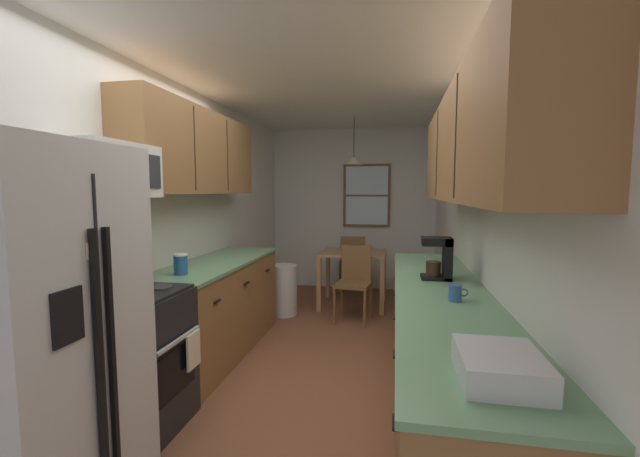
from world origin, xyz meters
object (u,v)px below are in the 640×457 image
object	(u,v)px
dining_chair_near	(354,279)
table_serving_bowl	(350,250)
stove_range	(132,359)
storage_canister	(181,264)
microwave_over_range	(107,170)
dining_chair_far	(352,262)
mug_by_coffeemaker	(455,293)
coffee_maker	(441,257)
refrigerator	(34,338)
trash_bin	(284,290)
dining_table	(353,261)
dish_rack	(500,366)

from	to	relation	value
dining_chair_near	table_serving_bowl	world-z (taller)	dining_chair_near
stove_range	storage_canister	xyz separation A→B (m)	(-0.01, 0.64, 0.51)
microwave_over_range	dining_chair_far	world-z (taller)	microwave_over_range
mug_by_coffeemaker	storage_canister	bearing A→B (deg)	168.94
coffee_maker	table_serving_bowl	size ratio (longest dim) A/B	1.90
dining_chair_near	table_serving_bowl	distance (m)	0.60
microwave_over_range	storage_canister	bearing A→B (deg)	80.42
dining_chair_far	storage_canister	bearing A→B (deg)	-109.07
stove_range	storage_canister	size ratio (longest dim) A/B	6.56
refrigerator	dining_chair_near	size ratio (longest dim) A/B	1.98
microwave_over_range	dining_chair_far	distance (m)	4.04
trash_bin	mug_by_coffeemaker	bearing A→B (deg)	-52.91
dining_chair_far	storage_canister	world-z (taller)	storage_canister
dining_chair_near	storage_canister	xyz separation A→B (m)	(-1.20, -1.87, 0.48)
refrigerator	dining_chair_far	bearing A→B (deg)	77.22
dining_chair_far	coffee_maker	bearing A→B (deg)	-71.13
trash_bin	coffee_maker	world-z (taller)	coffee_maker
dining_chair_near	mug_by_coffeemaker	distance (m)	2.46
stove_range	dining_table	size ratio (longest dim) A/B	1.27
refrigerator	storage_canister	bearing A→B (deg)	92.21
coffee_maker	trash_bin	bearing A→B (deg)	135.48
stove_range	dish_rack	size ratio (longest dim) A/B	3.24
coffee_maker	mug_by_coffeemaker	xyz separation A→B (m)	(0.02, -0.61, -0.12)
dining_chair_far	trash_bin	world-z (taller)	dining_chair_far
dish_rack	dining_chair_near	bearing A→B (deg)	104.36
stove_range	refrigerator	bearing A→B (deg)	-86.29
microwave_over_range	mug_by_coffeemaker	distance (m)	2.29
microwave_over_range	dining_chair_far	xyz separation A→B (m)	(1.16, 3.68, -1.19)
stove_range	storage_canister	distance (m)	0.82
dining_chair_far	coffee_maker	size ratio (longest dim) A/B	2.83
table_serving_bowl	trash_bin	bearing A→B (deg)	-148.49
refrigerator	storage_canister	distance (m)	1.37
stove_range	coffee_maker	distance (m)	2.27
dish_rack	dining_chair_far	bearing A→B (deg)	102.55
stove_range	coffee_maker	bearing A→B (deg)	23.00
stove_range	table_serving_bowl	xyz separation A→B (m)	(1.08, 3.03, 0.31)
microwave_over_range	mug_by_coffeemaker	size ratio (longest dim) A/B	5.38
storage_canister	dining_chair_far	bearing A→B (deg)	70.93
microwave_over_range	stove_range	bearing A→B (deg)	-0.03
table_serving_bowl	coffee_maker	bearing A→B (deg)	-66.86
stove_range	table_serving_bowl	bearing A→B (deg)	70.30
trash_bin	dish_rack	xyz separation A→B (m)	(1.75, -3.33, 0.63)
dining_chair_far	mug_by_coffeemaker	size ratio (longest dim) A/B	7.80
dining_chair_near	storage_canister	distance (m)	2.28
microwave_over_range	trash_bin	distance (m)	2.92
dining_table	dining_chair_far	bearing A→B (deg)	97.05
refrigerator	dining_chair_far	distance (m)	4.54
storage_canister	coffee_maker	size ratio (longest dim) A/B	0.53
refrigerator	coffee_maker	size ratio (longest dim) A/B	5.59
refrigerator	microwave_over_range	size ratio (longest dim) A/B	2.87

